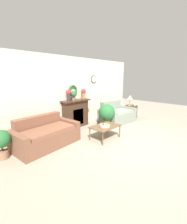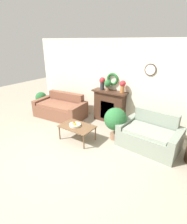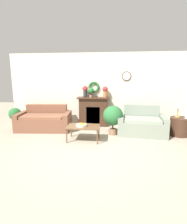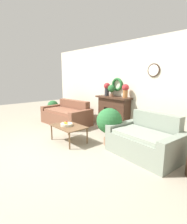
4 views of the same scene
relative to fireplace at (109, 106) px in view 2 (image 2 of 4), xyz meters
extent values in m
plane|color=#9E937F|center=(0.14, -2.57, -0.55)|extent=(16.00, 16.00, 0.00)
cube|color=beige|center=(0.14, 0.21, 0.80)|extent=(6.80, 0.06, 2.70)
cylinder|color=#382319|center=(1.19, 0.16, 1.30)|extent=(0.33, 0.02, 0.33)
cylinder|color=white|center=(1.19, 0.15, 1.30)|extent=(0.28, 0.01, 0.28)
torus|color=#286633|center=(0.00, 0.13, 0.90)|extent=(0.41, 0.08, 0.41)
cube|color=#42281C|center=(0.00, 0.01, -0.03)|extent=(1.05, 0.34, 1.04)
cube|color=black|center=(0.00, -0.15, -0.12)|extent=(0.50, 0.02, 0.62)
cube|color=orange|center=(0.00, -0.16, -0.20)|extent=(0.40, 0.01, 0.34)
cube|color=#42281C|center=(0.00, -0.03, 0.51)|extent=(1.19, 0.41, 0.05)
cube|color=brown|center=(-1.65, -0.80, -0.32)|extent=(1.53, 0.90, 0.46)
cube|color=brown|center=(-1.70, -0.31, -0.13)|extent=(1.48, 0.35, 0.83)
cube|color=brown|center=(-2.48, -0.77, -0.25)|extent=(0.26, 1.00, 0.60)
cube|color=brown|center=(-0.85, -0.62, -0.25)|extent=(0.26, 1.00, 0.60)
cube|color=brown|center=(-1.65, -0.80, -0.05)|extent=(1.47, 0.83, 0.08)
cube|color=gray|center=(1.65, -0.93, -0.32)|extent=(1.20, 0.85, 0.46)
cube|color=gray|center=(1.69, -0.44, -0.10)|extent=(1.16, 0.30, 0.90)
cube|color=gray|center=(1.00, -0.78, -0.25)|extent=(0.24, 0.99, 0.60)
cube|color=gray|center=(2.32, -0.87, -0.25)|extent=(0.24, 0.99, 0.60)
cube|color=gray|center=(1.65, -0.93, -0.05)|extent=(1.15, 0.78, 0.08)
cube|color=brown|center=(-0.11, -1.61, -0.13)|extent=(0.94, 0.62, 0.03)
cylinder|color=brown|center=(-0.54, -1.88, -0.35)|extent=(0.04, 0.04, 0.41)
cylinder|color=brown|center=(0.32, -1.88, -0.35)|extent=(0.04, 0.04, 0.41)
cylinder|color=brown|center=(-0.54, -1.34, -0.35)|extent=(0.04, 0.04, 0.41)
cylinder|color=brown|center=(0.32, -1.34, -0.35)|extent=(0.04, 0.04, 0.41)
cylinder|color=beige|center=(-0.16, -1.64, -0.09)|extent=(0.32, 0.32, 0.06)
sphere|color=#B2231E|center=(-0.21, -1.61, -0.04)|extent=(0.07, 0.07, 0.07)
sphere|color=orange|center=(-0.11, -1.68, -0.04)|extent=(0.07, 0.07, 0.07)
sphere|color=orange|center=(-0.16, -1.67, -0.04)|extent=(0.07, 0.07, 0.07)
ellipsoid|color=yellow|center=(-0.15, -1.68, -0.04)|extent=(0.17, 0.05, 0.04)
cylinder|color=#2D2D33|center=(-0.31, 0.01, 0.66)|extent=(0.14, 0.14, 0.24)
sphere|color=#B72D33|center=(-0.31, 0.01, 0.85)|extent=(0.20, 0.20, 0.20)
cylinder|color=#AD6B38|center=(0.43, 0.01, 0.65)|extent=(0.14, 0.14, 0.22)
sphere|color=#B72D33|center=(0.43, 0.01, 0.83)|extent=(0.20, 0.20, 0.20)
cylinder|color=#8E664C|center=(-0.09, -0.01, 0.58)|extent=(0.13, 0.13, 0.08)
cylinder|color=#4C3823|center=(-0.09, -0.01, 0.65)|extent=(0.02, 0.02, 0.06)
sphere|color=#286633|center=(-0.09, -0.01, 0.78)|extent=(0.23, 0.23, 0.23)
cylinder|color=#8E664C|center=(-2.79, -0.60, -0.45)|extent=(0.25, 0.25, 0.20)
cylinder|color=#4C3823|center=(-2.79, -0.60, -0.29)|extent=(0.04, 0.04, 0.12)
sphere|color=#286633|center=(-2.79, -0.60, -0.04)|extent=(0.44, 0.44, 0.44)
cylinder|color=#8E664C|center=(0.74, -0.97, -0.46)|extent=(0.26, 0.26, 0.18)
cylinder|color=#4C3823|center=(0.74, -0.97, -0.28)|extent=(0.04, 0.04, 0.17)
sphere|color=#286633|center=(0.74, -0.97, 0.07)|extent=(0.63, 0.63, 0.63)
camera|label=1|loc=(-3.63, -4.50, 1.42)|focal=24.00mm
camera|label=2|loc=(2.69, -4.92, 2.07)|focal=28.00mm
camera|label=3|loc=(0.72, -6.41, 1.28)|focal=28.00mm
camera|label=4|loc=(3.60, -4.03, 1.15)|focal=28.00mm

